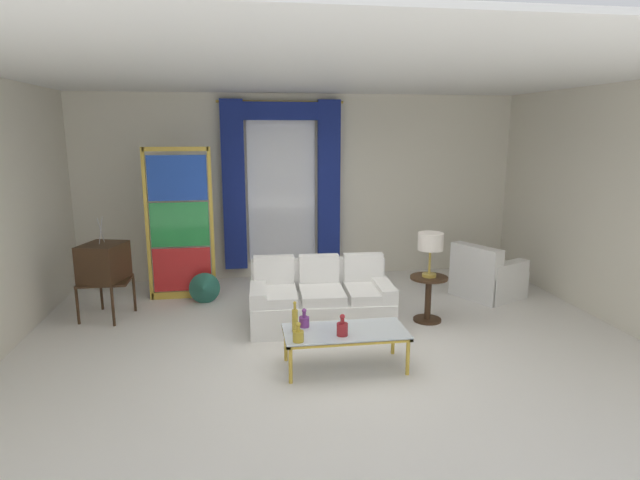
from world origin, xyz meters
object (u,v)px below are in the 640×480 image
Objects in this scene: bottle_amber_squat at (304,321)px; peacock_figurine at (204,289)px; coffee_table at (345,334)px; bottle_blue_decanter at (342,328)px; vintage_tv at (104,264)px; stained_glass_divider at (180,228)px; round_side_table at (428,294)px; bottle_ruby_flask at (295,319)px; table_lamp_brass at (431,243)px; armchair_white at (486,278)px; bottle_crystal_tall at (298,335)px; couch_white_long at (320,300)px.

bottle_amber_squat is 2.44m from peacock_figurine.
peacock_figurine is (-1.57, 2.29, -0.15)m from coffee_table.
bottle_blue_decanter is 0.37× the size of peacock_figurine.
stained_glass_divider is at bearing 36.82° from vintage_tv.
bottle_blue_decanter is 1.90m from round_side_table.
bottle_ruby_flask is 2.16m from round_side_table.
bottle_blue_decanter is 1.97m from table_lamp_brass.
peacock_figurine is 1.01× the size of round_side_table.
armchair_white is 0.49× the size of stained_glass_divider.
stained_glass_divider is at bearing 116.09° from bottle_crystal_tall.
bottle_crystal_tall is 0.09× the size of stained_glass_divider.
stained_glass_divider is (0.91, 0.68, 0.33)m from vintage_tv.
armchair_white is 1.91× the size of table_lamp_brass.
vintage_tv reaches higher than bottle_ruby_flask.
stained_glass_divider is 3.53m from table_lamp_brass.
vintage_tv is at bearing -179.24° from armchair_white.
round_side_table is (4.13, -0.76, -0.37)m from vintage_tv.
bottle_blue_decanter is 0.39× the size of table_lamp_brass.
peacock_figurine is (-1.52, 2.41, -0.27)m from bottle_blue_decanter.
table_lamp_brass is at bearing 37.04° from bottle_crystal_tall.
stained_glass_divider is at bearing 118.33° from bottle_ruby_flask.
bottle_blue_decanter is 0.45m from bottle_amber_squat.
bottle_crystal_tall is (-0.51, -0.21, 0.10)m from coffee_table.
bottle_amber_squat is at bearing -149.78° from table_lamp_brass.
peacock_figurine is at bearing 113.06° from bottle_crystal_tall.
couch_white_long is at bearing 174.95° from round_side_table.
table_lamp_brass reaches higher than coffee_table.
coffee_table is 5.64× the size of bottle_blue_decanter.
round_side_table is (3.22, -1.44, -0.70)m from stained_glass_divider.
armchair_white is at bearing 15.32° from couch_white_long.
vintage_tv reaches higher than bottle_blue_decanter.
armchair_white is at bearing 39.47° from bottle_blue_decanter.
vintage_tv is at bearing 143.16° from bottle_blue_decanter.
bottle_amber_squat is at bearing -149.78° from round_side_table.
bottle_blue_decanter is 0.10× the size of stained_glass_divider.
bottle_amber_squat is 0.17m from bottle_ruby_flask.
bottle_blue_decanter is (-0.06, -0.13, 0.11)m from coffee_table.
bottle_crystal_tall is 0.63× the size of bottle_ruby_flask.
couch_white_long is 2.99× the size of peacock_figurine.
bottle_amber_squat is 2.08m from table_lamp_brass.
bottle_crystal_tall is at bearing -63.91° from stained_glass_divider.
armchair_white is (2.53, 2.00, -0.09)m from coffee_table.
bottle_blue_decanter is 1.11× the size of bottle_crystal_tall.
couch_white_long is at bearing -35.69° from stained_glass_divider.
bottle_amber_squat is at bearing 158.04° from coffee_table.
armchair_white is (2.59, 2.13, -0.20)m from bottle_blue_decanter.
round_side_table reaches higher than coffee_table.
bottle_amber_squat is at bearing -58.70° from stained_glass_divider.
table_lamp_brass is at bearing 41.45° from coffee_table.
bottle_blue_decanter is 0.70× the size of bottle_ruby_flask.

